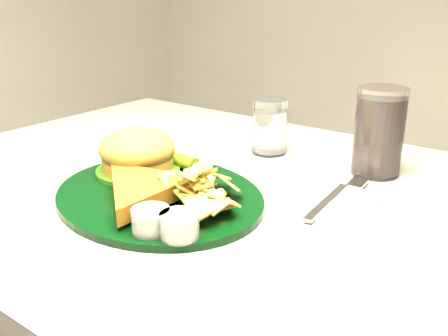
# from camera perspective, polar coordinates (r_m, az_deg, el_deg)

# --- Properties ---
(dinner_plate) EXTENTS (0.41, 0.37, 0.08)m
(dinner_plate) POSITION_cam_1_polar(r_m,az_deg,el_deg) (0.75, -7.57, -0.80)
(dinner_plate) COLOR black
(dinner_plate) RESTS_ON table
(water_glass) EXTENTS (0.08, 0.08, 0.11)m
(water_glass) POSITION_cam_1_polar(r_m,az_deg,el_deg) (0.96, 5.23, 4.76)
(water_glass) COLOR white
(water_glass) RESTS_ON table
(cola_glass) EXTENTS (0.09, 0.09, 0.15)m
(cola_glass) POSITION_cam_1_polar(r_m,az_deg,el_deg) (0.88, 17.30, 3.98)
(cola_glass) COLOR black
(cola_glass) RESTS_ON table
(fork_napkin) EXTENTS (0.16, 0.20, 0.01)m
(fork_napkin) POSITION_cam_1_polar(r_m,az_deg,el_deg) (0.76, 12.06, -3.50)
(fork_napkin) COLOR white
(fork_napkin) RESTS_ON table
(wrapped_straw) EXTENTS (0.23, 0.11, 0.01)m
(wrapped_straw) POSITION_cam_1_polar(r_m,az_deg,el_deg) (0.86, 4.90, -0.54)
(wrapped_straw) COLOR white
(wrapped_straw) RESTS_ON table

